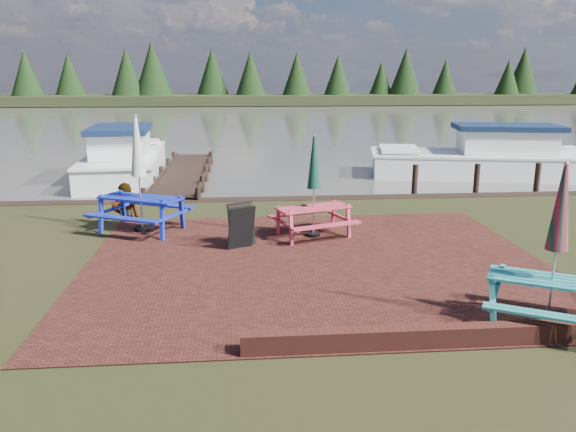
{
  "coord_description": "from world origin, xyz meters",
  "views": [
    {
      "loc": [
        -1.45,
        -9.4,
        3.61
      ],
      "look_at": [
        -0.56,
        0.93,
        1.0
      ],
      "focal_mm": 35.0,
      "sensor_mm": 36.0,
      "label": 1
    }
  ],
  "objects_px": {
    "boat_jetty": "(125,161)",
    "boat_near": "(483,160)",
    "picnic_table_blue": "(140,192)",
    "chalkboard": "(241,226)",
    "picnic_table_teal": "(553,272)",
    "jetty": "(184,173)",
    "person": "(124,183)",
    "picnic_table_red": "(314,202)"
  },
  "relations": [
    {
      "from": "picnic_table_blue",
      "to": "boat_near",
      "type": "xyz_separation_m",
      "value": [
        11.63,
        7.46,
        -0.5
      ]
    },
    {
      "from": "picnic_table_red",
      "to": "boat_near",
      "type": "relative_size",
      "value": 0.27
    },
    {
      "from": "picnic_table_blue",
      "to": "chalkboard",
      "type": "xyz_separation_m",
      "value": [
        2.35,
        -1.53,
        -0.47
      ]
    },
    {
      "from": "jetty",
      "to": "person",
      "type": "height_order",
      "value": "person"
    },
    {
      "from": "picnic_table_teal",
      "to": "boat_jetty",
      "type": "relative_size",
      "value": 0.31
    },
    {
      "from": "person",
      "to": "picnic_table_blue",
      "type": "bearing_deg",
      "value": 105.11
    },
    {
      "from": "picnic_table_blue",
      "to": "person",
      "type": "height_order",
      "value": "picnic_table_blue"
    },
    {
      "from": "person",
      "to": "picnic_table_red",
      "type": "bearing_deg",
      "value": 144.19
    },
    {
      "from": "picnic_table_teal",
      "to": "chalkboard",
      "type": "bearing_deg",
      "value": 165.39
    },
    {
      "from": "boat_jetty",
      "to": "boat_near",
      "type": "height_order",
      "value": "boat_jetty"
    },
    {
      "from": "picnic_table_teal",
      "to": "jetty",
      "type": "bearing_deg",
      "value": 145.22
    },
    {
      "from": "picnic_table_teal",
      "to": "chalkboard",
      "type": "relative_size",
      "value": 2.58
    },
    {
      "from": "picnic_table_red",
      "to": "person",
      "type": "bearing_deg",
      "value": 136.77
    },
    {
      "from": "person",
      "to": "chalkboard",
      "type": "bearing_deg",
      "value": 125.22
    },
    {
      "from": "picnic_table_red",
      "to": "person",
      "type": "distance_m",
      "value": 5.0
    },
    {
      "from": "picnic_table_teal",
      "to": "boat_jetty",
      "type": "bearing_deg",
      "value": 151.02
    },
    {
      "from": "picnic_table_teal",
      "to": "person",
      "type": "relative_size",
      "value": 1.28
    },
    {
      "from": "picnic_table_red",
      "to": "boat_jetty",
      "type": "bearing_deg",
      "value": 103.07
    },
    {
      "from": "picnic_table_blue",
      "to": "chalkboard",
      "type": "height_order",
      "value": "picnic_table_blue"
    },
    {
      "from": "chalkboard",
      "to": "boat_jetty",
      "type": "relative_size",
      "value": 0.12
    },
    {
      "from": "chalkboard",
      "to": "jetty",
      "type": "bearing_deg",
      "value": 76.78
    },
    {
      "from": "picnic_table_red",
      "to": "chalkboard",
      "type": "xyz_separation_m",
      "value": [
        -1.64,
        -0.7,
        -0.33
      ]
    },
    {
      "from": "picnic_table_red",
      "to": "chalkboard",
      "type": "distance_m",
      "value": 1.82
    },
    {
      "from": "picnic_table_blue",
      "to": "boat_near",
      "type": "distance_m",
      "value": 13.83
    },
    {
      "from": "picnic_table_red",
      "to": "picnic_table_blue",
      "type": "relative_size",
      "value": 0.85
    },
    {
      "from": "boat_jetty",
      "to": "boat_near",
      "type": "xyz_separation_m",
      "value": [
        13.63,
        -0.95,
        -0.0
      ]
    },
    {
      "from": "picnic_table_blue",
      "to": "picnic_table_teal",
      "type": "bearing_deg",
      "value": -13.97
    },
    {
      "from": "picnic_table_teal",
      "to": "chalkboard",
      "type": "height_order",
      "value": "picnic_table_teal"
    },
    {
      "from": "jetty",
      "to": "person",
      "type": "relative_size",
      "value": 4.78
    },
    {
      "from": "boat_jetty",
      "to": "person",
      "type": "height_order",
      "value": "person"
    },
    {
      "from": "chalkboard",
      "to": "boat_jetty",
      "type": "height_order",
      "value": "boat_jetty"
    },
    {
      "from": "boat_jetty",
      "to": "picnic_table_blue",
      "type": "bearing_deg",
      "value": -80.88
    },
    {
      "from": "boat_jetty",
      "to": "person",
      "type": "relative_size",
      "value": 4.09
    },
    {
      "from": "jetty",
      "to": "boat_jetty",
      "type": "height_order",
      "value": "boat_jetty"
    },
    {
      "from": "jetty",
      "to": "picnic_table_blue",
      "type": "bearing_deg",
      "value": -92.28
    },
    {
      "from": "picnic_table_teal",
      "to": "picnic_table_blue",
      "type": "relative_size",
      "value": 0.89
    },
    {
      "from": "picnic_table_blue",
      "to": "boat_jetty",
      "type": "xyz_separation_m",
      "value": [
        -2.0,
        8.41,
        -0.5
      ]
    },
    {
      "from": "jetty",
      "to": "boat_jetty",
      "type": "relative_size",
      "value": 1.17
    },
    {
      "from": "picnic_table_teal",
      "to": "jetty",
      "type": "height_order",
      "value": "picnic_table_teal"
    },
    {
      "from": "picnic_table_teal",
      "to": "picnic_table_blue",
      "type": "bearing_deg",
      "value": 168.71
    },
    {
      "from": "picnic_table_teal",
      "to": "person",
      "type": "distance_m",
      "value": 10.2
    },
    {
      "from": "boat_jetty",
      "to": "boat_near",
      "type": "distance_m",
      "value": 13.67
    }
  ]
}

